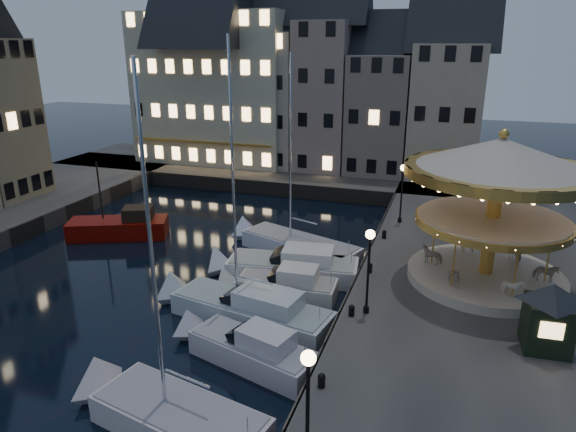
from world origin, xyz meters
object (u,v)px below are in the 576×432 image
(streetlamp_c, at_px, (402,185))
(motorboat_c, at_px, (245,308))
(bollard_a, at_px, (322,380))
(carousel, at_px, (498,184))
(motorboat_f, at_px, (293,245))
(red_fishing_boat, at_px, (121,228))
(streetlamp_a, at_px, (308,396))
(bollard_b, at_px, (352,310))
(bollard_d, at_px, (384,234))
(motorboat_e, at_px, (286,267))
(motorboat_d, at_px, (279,287))
(motorboat_a, at_px, (168,415))
(ticket_kiosk, at_px, (551,305))
(bollard_c, at_px, (370,267))
(streetlamp_b, at_px, (369,260))
(motorboat_b, at_px, (246,349))

(streetlamp_c, xyz_separation_m, motorboat_c, (-6.05, -13.92, -3.34))
(bollard_a, height_order, motorboat_c, motorboat_c)
(carousel, bearing_deg, motorboat_f, 164.00)
(red_fishing_boat, bearing_deg, streetlamp_a, -42.71)
(bollard_b, distance_m, bollard_d, 10.50)
(motorboat_e, height_order, carousel, carousel)
(bollard_b, height_order, motorboat_e, motorboat_e)
(bollard_a, height_order, bollard_d, same)
(motorboat_d, bearing_deg, streetlamp_c, 64.79)
(motorboat_f, relative_size, red_fishing_boat, 1.71)
(bollard_b, bearing_deg, motorboat_d, 147.52)
(motorboat_f, xyz_separation_m, red_fishing_boat, (-12.79, -1.07, 0.16))
(bollard_a, bearing_deg, motorboat_a, -155.49)
(motorboat_e, bearing_deg, ticket_kiosk, -23.23)
(bollard_c, xyz_separation_m, motorboat_d, (-4.61, -2.07, -0.97))
(bollard_d, bearing_deg, bollard_b, -90.00)
(motorboat_d, bearing_deg, motorboat_f, 100.80)
(streetlamp_b, relative_size, carousel, 0.45)
(bollard_c, xyz_separation_m, motorboat_f, (-5.82, 4.30, -1.07))
(streetlamp_c, height_order, bollard_d, streetlamp_c)
(motorboat_b, xyz_separation_m, red_fishing_boat, (-14.58, 11.40, 0.05))
(motorboat_e, relative_size, motorboat_f, 0.71)
(bollard_d, bearing_deg, red_fishing_boat, -173.06)
(streetlamp_a, distance_m, bollard_d, 20.15)
(motorboat_f, bearing_deg, red_fishing_boat, -175.23)
(motorboat_e, bearing_deg, motorboat_a, -90.29)
(streetlamp_c, distance_m, motorboat_d, 12.69)
(motorboat_b, xyz_separation_m, ticket_kiosk, (12.21, 3.05, 2.66))
(streetlamp_b, height_order, bollard_a, streetlamp_b)
(motorboat_d, relative_size, red_fishing_boat, 0.90)
(motorboat_a, xyz_separation_m, motorboat_e, (0.07, 13.42, 0.11))
(bollard_d, xyz_separation_m, carousel, (6.04, -4.60, 5.06))
(motorboat_e, height_order, motorboat_f, motorboat_f)
(bollard_c, xyz_separation_m, motorboat_a, (-5.15, -12.85, -1.06))
(bollard_a, bearing_deg, motorboat_b, 149.95)
(streetlamp_c, distance_m, bollard_d, 4.29)
(streetlamp_a, height_order, bollard_b, streetlamp_a)
(bollard_b, bearing_deg, motorboat_b, -141.92)
(bollard_d, xyz_separation_m, motorboat_d, (-4.61, -7.57, -0.97))
(motorboat_b, bearing_deg, streetlamp_c, 74.88)
(bollard_a, relative_size, bollard_c, 1.00)
(motorboat_c, bearing_deg, bollard_c, 42.06)
(streetlamp_b, bearing_deg, motorboat_d, 154.95)
(bollard_a, bearing_deg, motorboat_f, 111.48)
(motorboat_a, bearing_deg, streetlamp_b, 55.45)
(motorboat_b, distance_m, motorboat_e, 8.80)
(streetlamp_b, relative_size, bollard_b, 7.32)
(streetlamp_c, height_order, motorboat_b, streetlamp_c)
(streetlamp_c, xyz_separation_m, motorboat_d, (-5.21, -11.07, -3.38))
(motorboat_d, height_order, motorboat_f, motorboat_f)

